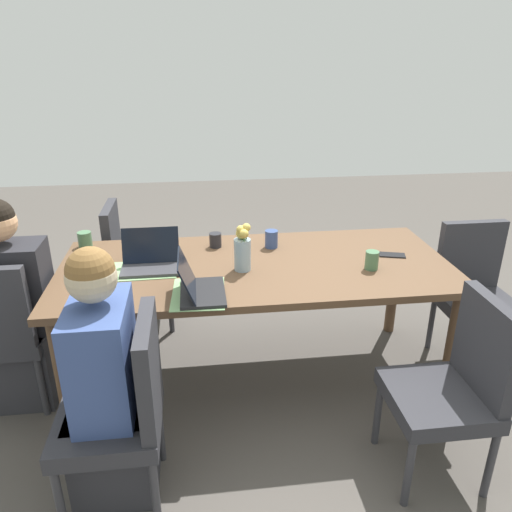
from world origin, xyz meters
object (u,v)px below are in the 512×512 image
(chair_head_right_right_near, at_px, (475,288))
(coffee_mug_centre_left, at_px, (271,239))
(laptop_near_left_near, at_px, (198,287))
(phone_black, at_px, (392,255))
(chair_near_left_far, at_px, (456,382))
(chair_far_right_mid, at_px, (131,259))
(laptop_head_left_left_mid, at_px, (151,261))
(chair_near_left_near, at_px, (124,405))
(coffee_mug_near_left, at_px, (85,239))
(person_head_left_left_mid, at_px, (17,316))
(coffee_mug_centre_right, at_px, (372,260))
(flower_vase, at_px, (243,248))
(dining_table, at_px, (256,276))
(coffee_mug_near_right, at_px, (215,240))
(chair_head_left_left_mid, at_px, (1,328))
(person_near_left_near, at_px, (108,392))

(chair_head_right_right_near, bearing_deg, coffee_mug_centre_left, 170.96)
(laptop_near_left_near, bearing_deg, phone_black, 17.62)
(chair_near_left_far, relative_size, phone_black, 6.00)
(chair_far_right_mid, relative_size, laptop_head_left_left_mid, 2.81)
(chair_near_left_near, distance_m, coffee_mug_near_left, 1.30)
(person_head_left_left_mid, bearing_deg, coffee_mug_centre_right, -3.73)
(flower_vase, relative_size, coffee_mug_centre_right, 2.57)
(dining_table, relative_size, chair_head_right_right_near, 2.46)
(laptop_near_left_near, relative_size, coffee_mug_near_right, 3.64)
(chair_near_left_near, relative_size, flower_vase, 3.35)
(laptop_head_left_left_mid, bearing_deg, coffee_mug_centre_left, 17.79)
(chair_head_left_left_mid, relative_size, coffee_mug_centre_left, 8.33)
(chair_head_left_left_mid, height_order, chair_head_right_right_near, same)
(chair_head_right_right_near, distance_m, laptop_near_left_near, 1.80)
(laptop_near_left_near, bearing_deg, coffee_mug_centre_right, 11.56)
(laptop_near_left_near, height_order, coffee_mug_near_right, laptop_near_left_near)
(flower_vase, bearing_deg, coffee_mug_centre_right, -6.51)
(coffee_mug_near_left, distance_m, coffee_mug_centre_left, 1.15)
(chair_head_right_right_near, xyz_separation_m, coffee_mug_near_right, (-1.61, 0.25, 0.30))
(coffee_mug_near_left, distance_m, coffee_mug_centre_right, 1.73)
(chair_head_right_right_near, bearing_deg, phone_black, -177.89)
(chair_near_left_near, xyz_separation_m, person_head_left_left_mid, (-0.67, 0.80, 0.03))
(flower_vase, height_order, laptop_near_left_near, flower_vase)
(chair_far_right_mid, distance_m, flower_vase, 1.17)
(coffee_mug_near_left, height_order, coffee_mug_centre_right, coffee_mug_centre_right)
(chair_head_right_right_near, xyz_separation_m, chair_far_right_mid, (-2.20, 0.73, 0.00))
(phone_black, bearing_deg, coffee_mug_near_right, 0.89)
(chair_head_right_right_near, distance_m, coffee_mug_centre_left, 1.32)
(person_head_left_left_mid, xyz_separation_m, laptop_near_left_near, (1.00, -0.32, 0.27))
(dining_table, relative_size, phone_black, 14.73)
(chair_near_left_near, bearing_deg, coffee_mug_centre_left, 53.33)
(chair_near_left_near, xyz_separation_m, person_near_left_near, (-0.07, 0.06, 0.03))
(chair_head_left_left_mid, height_order, coffee_mug_near_right, chair_head_left_left_mid)
(flower_vase, height_order, coffee_mug_centre_left, flower_vase)
(coffee_mug_centre_left, bearing_deg, coffee_mug_near_left, 172.41)
(person_head_left_left_mid, relative_size, phone_black, 7.97)
(chair_head_left_left_mid, xyz_separation_m, coffee_mug_near_left, (0.38, 0.49, 0.31))
(coffee_mug_centre_left, bearing_deg, chair_near_left_far, -58.01)
(chair_near_left_far, xyz_separation_m, chair_far_right_mid, (-1.61, 1.62, 0.00))
(coffee_mug_centre_left, bearing_deg, chair_near_left_near, -126.67)
(person_near_left_near, xyz_separation_m, person_head_left_left_mid, (-0.60, 0.74, 0.00))
(chair_head_left_left_mid, bearing_deg, phone_black, 2.98)
(chair_head_left_left_mid, xyz_separation_m, phone_black, (2.21, 0.12, 0.26))
(person_near_left_near, relative_size, flower_vase, 4.45)
(chair_near_left_near, relative_size, chair_near_left_far, 1.00)
(dining_table, height_order, laptop_near_left_near, laptop_near_left_near)
(chair_near_left_near, xyz_separation_m, chair_near_left_far, (1.47, -0.02, 0.00))
(person_head_left_left_mid, bearing_deg, chair_head_left_left_mid, -128.76)
(chair_near_left_near, xyz_separation_m, coffee_mug_centre_right, (1.29, 0.67, 0.31))
(coffee_mug_near_left, bearing_deg, chair_near_left_far, -34.26)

